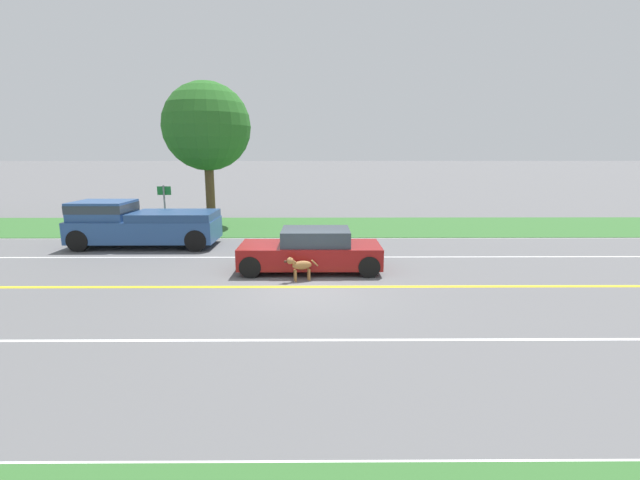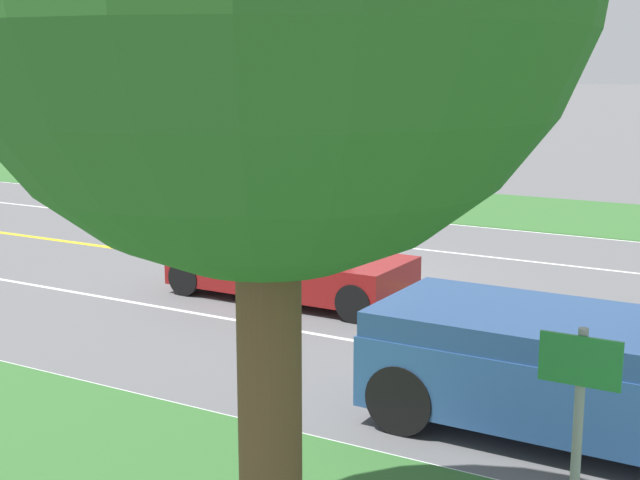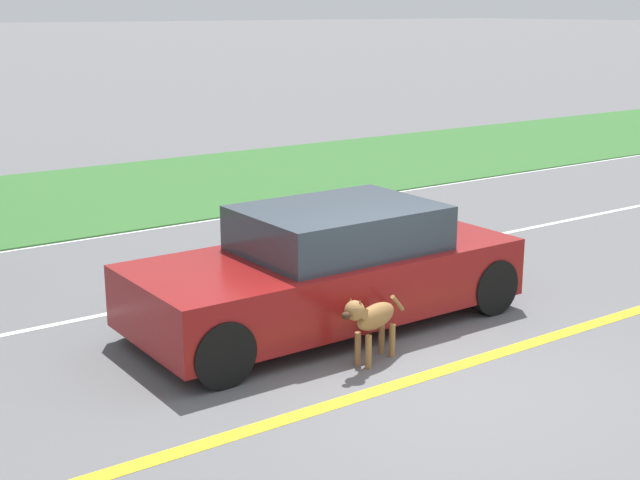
{
  "view_description": "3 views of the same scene",
  "coord_description": "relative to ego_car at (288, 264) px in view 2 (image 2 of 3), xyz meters",
  "views": [
    {
      "loc": [
        -11.51,
        -0.29,
        3.69
      ],
      "look_at": [
        0.88,
        -0.36,
        1.17
      ],
      "focal_mm": 24.0,
      "sensor_mm": 36.0,
      "label": 1
    },
    {
      "loc": [
        15.26,
        8.47,
        4.22
      ],
      "look_at": [
        1.81,
        0.61,
        1.16
      ],
      "focal_mm": 50.0,
      "sensor_mm": 36.0,
      "label": 2
    },
    {
      "loc": [
        -5.97,
        5.48,
        3.48
      ],
      "look_at": [
        1.03,
        0.54,
        1.23
      ],
      "focal_mm": 50.0,
      "sensor_mm": 36.0,
      "label": 3
    }
  ],
  "objects": [
    {
      "name": "lane_edge_line_right",
      "position": [
        5.24,
        0.09,
        -0.63
      ],
      "size": [
        0.14,
        160.0,
        0.01
      ],
      "primitive_type": "cube",
      "color": "white",
      "rests_on": "ground"
    },
    {
      "name": "street_sign",
      "position": [
        6.77,
        6.98,
        0.78
      ],
      "size": [
        0.11,
        0.64,
        2.22
      ],
      "color": "gray",
      "rests_on": "ground"
    },
    {
      "name": "ego_car",
      "position": [
        0.0,
        0.0,
        0.0
      ],
      "size": [
        1.85,
        4.44,
        1.34
      ],
      "color": "maroon",
      "rests_on": "ground"
    },
    {
      "name": "centre_divider_line",
      "position": [
        -1.76,
        0.09,
        -0.63
      ],
      "size": [
        0.18,
        160.0,
        0.01
      ],
      "primitive_type": "cube",
      "color": "yellow",
      "rests_on": "ground"
    },
    {
      "name": "dog",
      "position": [
        -1.19,
        0.33,
        -0.16
      ],
      "size": [
        0.39,
        1.01,
        0.75
      ],
      "rotation": [
        0.0,
        0.0,
        0.27
      ],
      "color": "olive",
      "rests_on": "ground"
    },
    {
      "name": "lane_edge_line_left",
      "position": [
        -8.76,
        0.09,
        -0.63
      ],
      "size": [
        0.14,
        160.0,
        0.01
      ],
      "primitive_type": "cube",
      "color": "white",
      "rests_on": "ground"
    },
    {
      "name": "ground_plane",
      "position": [
        -1.76,
        0.09,
        -0.64
      ],
      "size": [
        400.0,
        400.0,
        0.0
      ],
      "primitive_type": "plane",
      "color": "#5B5B5E"
    },
    {
      "name": "lane_dash_oncoming",
      "position": [
        -5.26,
        0.09,
        -0.63
      ],
      "size": [
        0.1,
        160.0,
        0.01
      ],
      "primitive_type": "cube",
      "color": "white",
      "rests_on": "ground"
    },
    {
      "name": "grass_verge_left",
      "position": [
        -11.76,
        0.09,
        -0.62
      ],
      "size": [
        6.0,
        160.0,
        0.03
      ],
      "primitive_type": "cube",
      "color": "#33662D",
      "rests_on": "ground"
    },
    {
      "name": "lane_dash_same_dir",
      "position": [
        1.74,
        0.09,
        -0.63
      ],
      "size": [
        0.1,
        160.0,
        0.01
      ],
      "primitive_type": "cube",
      "color": "white",
      "rests_on": "ground"
    }
  ]
}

